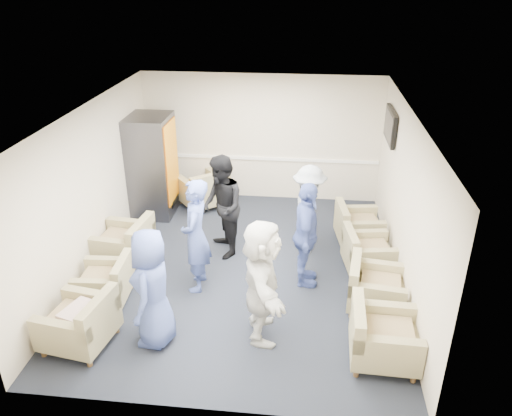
# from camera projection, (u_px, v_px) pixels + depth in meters

# --- Properties ---
(floor) EXTENTS (6.00, 6.00, 0.00)m
(floor) POSITION_uv_depth(u_px,v_px,m) (244.00, 269.00, 8.45)
(floor) COLOR black
(floor) RESTS_ON ground
(ceiling) EXTENTS (6.00, 6.00, 0.00)m
(ceiling) POSITION_uv_depth(u_px,v_px,m) (242.00, 113.00, 7.27)
(ceiling) COLOR white
(ceiling) RESTS_ON back_wall
(back_wall) EXTENTS (5.00, 0.02, 2.70)m
(back_wall) POSITION_uv_depth(u_px,v_px,m) (261.00, 138.00, 10.55)
(back_wall) COLOR beige
(back_wall) RESTS_ON floor
(front_wall) EXTENTS (5.00, 0.02, 2.70)m
(front_wall) POSITION_uv_depth(u_px,v_px,m) (205.00, 316.00, 5.18)
(front_wall) COLOR beige
(front_wall) RESTS_ON floor
(left_wall) EXTENTS (0.02, 6.00, 2.70)m
(left_wall) POSITION_uv_depth(u_px,v_px,m) (91.00, 190.00, 8.10)
(left_wall) COLOR beige
(left_wall) RESTS_ON floor
(right_wall) EXTENTS (0.02, 6.00, 2.70)m
(right_wall) POSITION_uv_depth(u_px,v_px,m) (405.00, 204.00, 7.62)
(right_wall) COLOR beige
(right_wall) RESTS_ON floor
(chair_rail) EXTENTS (4.98, 0.04, 0.06)m
(chair_rail) POSITION_uv_depth(u_px,v_px,m) (261.00, 158.00, 10.72)
(chair_rail) COLOR white
(chair_rail) RESTS_ON back_wall
(tv) EXTENTS (0.10, 1.00, 0.58)m
(tv) POSITION_uv_depth(u_px,v_px,m) (390.00, 126.00, 8.93)
(tv) COLOR black
(tv) RESTS_ON right_wall
(armchair_left_near) EXTENTS (0.97, 0.97, 0.67)m
(armchair_left_near) POSITION_uv_depth(u_px,v_px,m) (82.00, 324.00, 6.62)
(armchair_left_near) COLOR #90855D
(armchair_left_near) RESTS_ON floor
(armchair_left_mid) EXTENTS (0.79, 0.79, 0.60)m
(armchair_left_mid) POSITION_uv_depth(u_px,v_px,m) (107.00, 283.00, 7.56)
(armchair_left_mid) COLOR #90855D
(armchair_left_mid) RESTS_ON floor
(armchair_left_far) EXTENTS (0.96, 0.96, 0.70)m
(armchair_left_far) POSITION_uv_depth(u_px,v_px,m) (126.00, 245.00, 8.49)
(armchair_left_far) COLOR #90855D
(armchair_left_far) RESTS_ON floor
(armchair_right_near) EXTENTS (0.88, 0.88, 0.68)m
(armchair_right_near) POSITION_uv_depth(u_px,v_px,m) (380.00, 338.00, 6.37)
(armchair_right_near) COLOR #90855D
(armchair_right_near) RESTS_ON floor
(armchair_right_midnear) EXTENTS (0.91, 0.91, 0.65)m
(armchair_right_midnear) POSITION_uv_depth(u_px,v_px,m) (373.00, 289.00, 7.38)
(armchair_right_midnear) COLOR #90855D
(armchair_right_midnear) RESTS_ON floor
(armchair_right_midfar) EXTENTS (0.88, 0.88, 0.62)m
(armchair_right_midfar) POSITION_uv_depth(u_px,v_px,m) (365.00, 253.00, 8.31)
(armchair_right_midfar) COLOR #90855D
(armchair_right_midfar) RESTS_ON floor
(armchair_right_far) EXTENTS (0.89, 0.89, 0.63)m
(armchair_right_far) POSITION_uv_depth(u_px,v_px,m) (356.00, 227.00, 9.16)
(armchair_right_far) COLOR #90855D
(armchair_right_far) RESTS_ON floor
(armchair_corner) EXTENTS (1.25, 1.25, 0.71)m
(armchair_corner) POSITION_uv_depth(u_px,v_px,m) (204.00, 191.00, 10.51)
(armchair_corner) COLOR #90855D
(armchair_corner) RESTS_ON floor
(vending_machine) EXTENTS (0.83, 0.97, 2.04)m
(vending_machine) POSITION_uv_depth(u_px,v_px,m) (153.00, 166.00, 9.99)
(vending_machine) COLOR #46464D
(vending_machine) RESTS_ON floor
(backpack) EXTENTS (0.34, 0.30, 0.49)m
(backpack) POSITION_uv_depth(u_px,v_px,m) (146.00, 258.00, 8.28)
(backpack) COLOR black
(backpack) RESTS_ON floor
(pillow) EXTENTS (0.49, 0.56, 0.14)m
(pillow) POSITION_uv_depth(u_px,v_px,m) (80.00, 313.00, 6.55)
(pillow) COLOR beige
(pillow) RESTS_ON armchair_left_near
(person_front_left) EXTENTS (0.57, 0.84, 1.68)m
(person_front_left) POSITION_uv_depth(u_px,v_px,m) (152.00, 288.00, 6.50)
(person_front_left) COLOR #4356A3
(person_front_left) RESTS_ON floor
(person_mid_left) EXTENTS (0.47, 0.69, 1.83)m
(person_mid_left) POSITION_uv_depth(u_px,v_px,m) (196.00, 236.00, 7.60)
(person_mid_left) COLOR #4356A3
(person_mid_left) RESTS_ON floor
(person_back_left) EXTENTS (0.97, 1.08, 1.82)m
(person_back_left) POSITION_uv_depth(u_px,v_px,m) (222.00, 207.00, 8.53)
(person_back_left) COLOR black
(person_back_left) RESTS_ON floor
(person_back_right) EXTENTS (0.63, 1.05, 1.60)m
(person_back_right) POSITION_uv_depth(u_px,v_px,m) (309.00, 209.00, 8.71)
(person_back_right) COLOR silver
(person_back_right) RESTS_ON floor
(person_mid_right) EXTENTS (0.44, 1.03, 1.74)m
(person_mid_right) POSITION_uv_depth(u_px,v_px,m) (306.00, 235.00, 7.72)
(person_mid_right) COLOR #4356A3
(person_mid_right) RESTS_ON floor
(person_front_right) EXTENTS (0.74, 1.69, 1.76)m
(person_front_right) POSITION_uv_depth(u_px,v_px,m) (262.00, 281.00, 6.58)
(person_front_right) COLOR silver
(person_front_right) RESTS_ON floor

